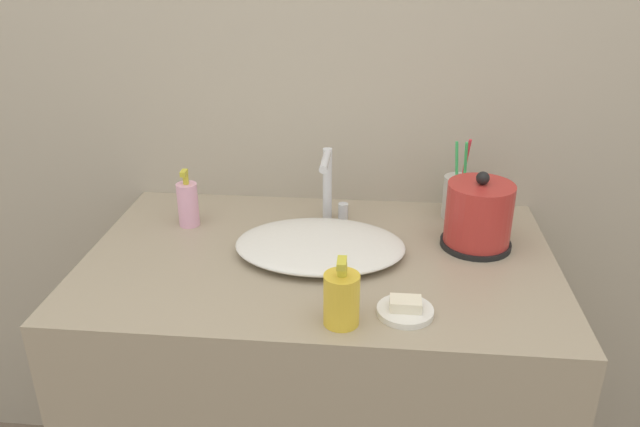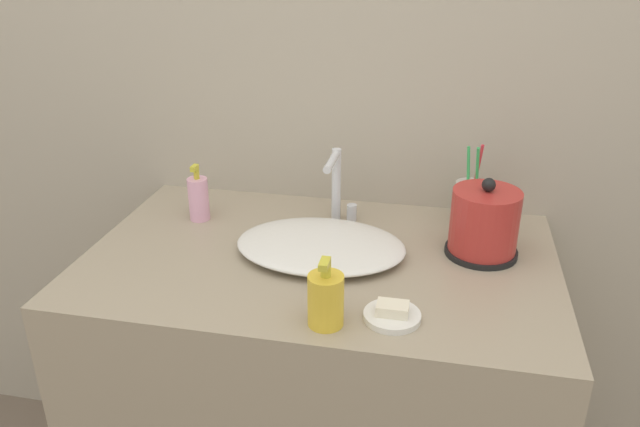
{
  "view_description": "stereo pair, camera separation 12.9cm",
  "coord_description": "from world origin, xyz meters",
  "px_view_note": "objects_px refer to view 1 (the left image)",
  "views": [
    {
      "loc": [
        0.11,
        -0.86,
        1.49
      ],
      "look_at": [
        0.0,
        0.31,
        0.95
      ],
      "focal_mm": 35.0,
      "sensor_mm": 36.0,
      "label": 1
    },
    {
      "loc": [
        0.24,
        -0.84,
        1.49
      ],
      "look_at": [
        0.0,
        0.31,
        0.95
      ],
      "focal_mm": 35.0,
      "sensor_mm": 36.0,
      "label": 2
    }
  ],
  "objects_px": {
    "electric_kettle": "(478,218)",
    "lotion_bottle": "(342,298)",
    "faucet": "(331,183)",
    "toothbrush_cup": "(457,196)",
    "shampoo_bottle": "(188,204)"
  },
  "relations": [
    {
      "from": "electric_kettle",
      "to": "shampoo_bottle",
      "type": "distance_m",
      "value": 0.66
    },
    {
      "from": "toothbrush_cup",
      "to": "lotion_bottle",
      "type": "relative_size",
      "value": 1.49
    },
    {
      "from": "faucet",
      "to": "toothbrush_cup",
      "type": "distance_m",
      "value": 0.31
    },
    {
      "from": "faucet",
      "to": "electric_kettle",
      "type": "xyz_separation_m",
      "value": [
        0.33,
        -0.1,
        -0.03
      ]
    },
    {
      "from": "electric_kettle",
      "to": "lotion_bottle",
      "type": "xyz_separation_m",
      "value": [
        -0.28,
        -0.33,
        -0.02
      ]
    },
    {
      "from": "shampoo_bottle",
      "to": "faucet",
      "type": "bearing_deg",
      "value": 9.13
    },
    {
      "from": "faucet",
      "to": "toothbrush_cup",
      "type": "relative_size",
      "value": 0.89
    },
    {
      "from": "shampoo_bottle",
      "to": "electric_kettle",
      "type": "bearing_deg",
      "value": -3.89
    },
    {
      "from": "shampoo_bottle",
      "to": "toothbrush_cup",
      "type": "bearing_deg",
      "value": 9.46
    },
    {
      "from": "faucet",
      "to": "electric_kettle",
      "type": "distance_m",
      "value": 0.35
    },
    {
      "from": "faucet",
      "to": "shampoo_bottle",
      "type": "xyz_separation_m",
      "value": [
        -0.33,
        -0.05,
        -0.04
      ]
    },
    {
      "from": "faucet",
      "to": "lotion_bottle",
      "type": "height_order",
      "value": "faucet"
    },
    {
      "from": "electric_kettle",
      "to": "shampoo_bottle",
      "type": "relative_size",
      "value": 1.25
    },
    {
      "from": "electric_kettle",
      "to": "lotion_bottle",
      "type": "relative_size",
      "value": 1.31
    },
    {
      "from": "faucet",
      "to": "toothbrush_cup",
      "type": "xyz_separation_m",
      "value": [
        0.3,
        0.05,
        -0.04
      ]
    }
  ]
}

